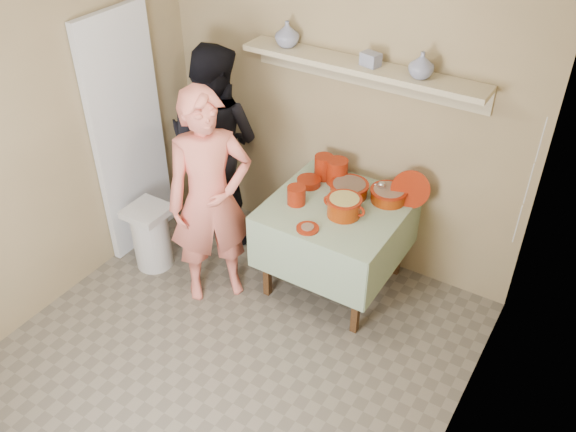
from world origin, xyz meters
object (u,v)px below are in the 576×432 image
Objects in this scene: cazuela_rice at (344,205)px; trash_bin at (151,236)px; person_cook at (210,200)px; serving_table at (337,218)px; person_helper at (215,143)px.

cazuela_rice is 0.59× the size of trash_bin.
person_cook is 0.85m from trash_bin.
serving_table is at bearing -11.82° from person_cook.
trash_bin is (-0.63, -0.03, -0.57)m from person_cook.
person_helper is 5.16× the size of cazuela_rice.
cazuela_rice is at bearing 164.28° from person_helper.
person_helper is at bearing 173.17° from serving_table.
cazuela_rice is 1.65m from trash_bin.
person_helper is 1.34m from cazuela_rice.
cazuela_rice is at bearing -42.33° from serving_table.
person_helper is (-0.48, 0.69, -0.00)m from person_cook.
cazuela_rice is at bearing -19.29° from person_cook.
cazuela_rice is at bearing 18.02° from trash_bin.
person_helper reaches higher than serving_table.
person_helper is at bearing 170.02° from cazuela_rice.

